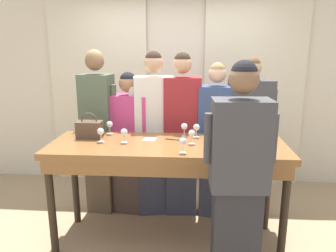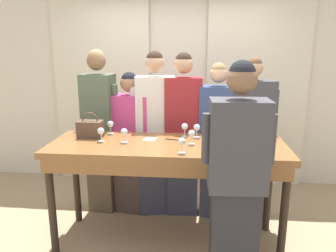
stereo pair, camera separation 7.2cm
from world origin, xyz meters
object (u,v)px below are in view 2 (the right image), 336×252
at_px(wine_glass_center_mid, 197,128).
at_px(guest_navy_coat, 216,141).
at_px(wine_glass_front_right, 249,141).
at_px(wine_glass_near_host, 101,132).
at_px(guest_striped_shirt, 183,133).
at_px(wine_glass_back_mid, 271,143).
at_px(tasting_bar, 167,156).
at_px(wine_bottle, 215,131).
at_px(guest_beige_cap, 250,140).
at_px(handbag, 90,129).
at_px(guest_olive_jacket, 100,130).
at_px(wine_glass_center_right, 110,125).
at_px(wine_glass_front_mid, 274,130).
at_px(wine_glass_center_left, 192,134).
at_px(wine_glass_by_handbag, 212,138).
at_px(wine_glass_back_right, 185,127).
at_px(wine_glass_back_left, 182,142).
at_px(wine_glass_front_left, 231,134).
at_px(guest_pink_top, 131,143).
at_px(guest_cream_sweater, 155,133).
at_px(host_pouring, 236,180).
at_px(wine_glass_by_bottle, 124,132).

distance_m(wine_glass_center_mid, guest_navy_coat, 0.48).
height_order(wine_glass_front_right, guest_navy_coat, guest_navy_coat).
height_order(wine_glass_near_host, guest_striped_shirt, guest_striped_shirt).
bearing_deg(wine_glass_back_mid, tasting_bar, 167.29).
xyz_separation_m(wine_bottle, guest_beige_cap, (0.41, 0.56, -0.24)).
relative_size(handbag, guest_olive_jacket, 0.14).
bearing_deg(wine_glass_center_right, wine_glass_front_mid, -2.94).
bearing_deg(guest_beige_cap, wine_glass_front_mid, -67.69).
height_order(wine_glass_center_left, wine_glass_by_handbag, same).
bearing_deg(handbag, wine_glass_back_right, 6.61).
bearing_deg(wine_glass_back_left, wine_bottle, 46.11).
xyz_separation_m(wine_bottle, wine_glass_center_right, (-1.06, 0.26, -0.03)).
height_order(wine_glass_front_mid, wine_glass_back_left, same).
relative_size(tasting_bar, guest_beige_cap, 1.23).
height_order(wine_bottle, wine_glass_near_host, wine_bottle).
relative_size(handbag, wine_glass_front_left, 1.86).
relative_size(wine_glass_center_right, guest_navy_coat, 0.08).
distance_m(wine_glass_back_left, guest_pink_top, 1.10).
relative_size(wine_glass_back_left, guest_beige_cap, 0.08).
bearing_deg(wine_glass_front_left, wine_glass_front_right, -60.14).
height_order(guest_olive_jacket, guest_pink_top, guest_olive_jacket).
bearing_deg(wine_glass_back_left, wine_glass_back_right, 89.91).
bearing_deg(wine_bottle, wine_glass_center_mid, 130.46).
height_order(wine_glass_front_left, guest_beige_cap, guest_beige_cap).
xyz_separation_m(wine_glass_back_right, guest_pink_top, (-0.62, 0.34, -0.29)).
relative_size(wine_glass_center_right, wine_glass_back_right, 1.00).
xyz_separation_m(wine_glass_center_right, guest_navy_coat, (1.11, 0.30, -0.23)).
relative_size(wine_glass_back_left, guest_navy_coat, 0.08).
bearing_deg(wine_glass_back_right, wine_glass_center_mid, -11.97).
distance_m(guest_olive_jacket, guest_cream_sweater, 0.64).
bearing_deg(wine_glass_front_left, wine_glass_center_left, -171.55).
bearing_deg(tasting_bar, wine_glass_front_right, -13.00).
relative_size(wine_glass_by_handbag, guest_cream_sweater, 0.07).
distance_m(wine_glass_near_host, host_pouring, 1.36).
height_order(handbag, wine_glass_back_mid, handbag).
height_order(wine_glass_back_right, guest_striped_shirt, guest_striped_shirt).
bearing_deg(wine_glass_front_left, wine_glass_back_left, -144.07).
height_order(wine_glass_back_right, guest_beige_cap, guest_beige_cap).
height_order(guest_navy_coat, host_pouring, host_pouring).
bearing_deg(guest_striped_shirt, wine_glass_back_right, -84.47).
xyz_separation_m(wine_glass_center_left, guest_cream_sweater, (-0.42, 0.60, -0.17)).
height_order(guest_pink_top, guest_striped_shirt, guest_striped_shirt).
distance_m(wine_glass_by_bottle, guest_olive_jacket, 0.74).
height_order(wine_glass_center_right, guest_striped_shirt, guest_striped_shirt).
distance_m(wine_glass_center_left, guest_pink_top, 0.97).
xyz_separation_m(wine_glass_center_mid, wine_glass_near_host, (-0.91, -0.22, -0.00)).
relative_size(tasting_bar, guest_pink_top, 1.35).
bearing_deg(wine_glass_center_left, wine_glass_center_right, 160.58).
height_order(wine_glass_center_mid, wine_glass_back_right, same).
height_order(guest_olive_jacket, host_pouring, guest_olive_jacket).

